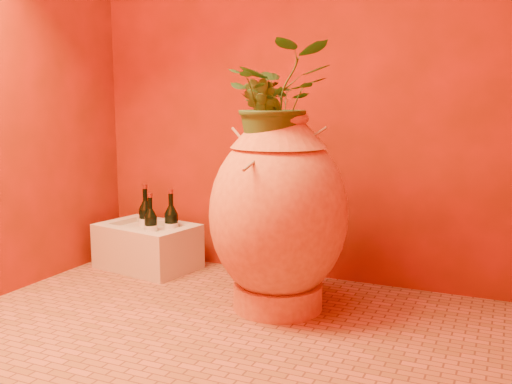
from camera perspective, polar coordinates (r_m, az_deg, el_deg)
The scene contains 10 objects.
floor at distance 2.49m, azimuth -4.34°, elevation -14.40°, with size 2.50×2.50×0.00m, color brown.
wall_back at distance 3.21m, azimuth 4.21°, elevation 13.68°, with size 2.50×0.02×2.50m, color #611F05.
amphora at distance 2.70m, azimuth 2.24°, elevation -2.15°, with size 0.73×0.73×0.94m.
stone_basin at distance 3.49m, azimuth -10.78°, elevation -5.44°, with size 0.62×0.48×0.27m.
wine_bottle_a at distance 3.55m, azimuth -10.95°, elevation -2.83°, with size 0.09×0.09×0.35m.
wine_bottle_b at distance 3.41m, azimuth -8.46°, elevation -3.32°, with size 0.08×0.08×0.34m.
wine_bottle_c at distance 3.40m, azimuth -10.47°, elevation -3.52°, with size 0.08×0.08×0.32m.
wall_tap at distance 3.15m, azimuth 2.93°, elevation 3.69°, with size 0.07×0.14×0.16m.
plant_main at distance 2.65m, azimuth 2.08°, elevation 9.10°, with size 0.47×0.41×0.53m, color #274C1B.
plant_side at distance 2.62m, azimuth 0.82°, elevation 7.03°, with size 0.21×0.17×0.39m, color #274C1B.
Camera 1 is at (1.11, -2.00, 1.00)m, focal length 40.00 mm.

